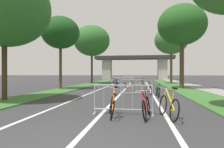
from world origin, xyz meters
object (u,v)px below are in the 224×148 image
bicycle_green_2 (158,91)px  bicycle_silver_7 (132,82)px  bicycle_black_0 (116,84)px  bicycle_purple_5 (125,84)px  tree_right_pine_near (171,40)px  crowd_barrier_nearest (123,100)px  bicycle_orange_3 (112,106)px  tree_left_maple_mid (4,8)px  bicycle_teal_1 (142,82)px  tree_left_pine_far (61,33)px  bicycle_white_9 (149,89)px  crowd_barrier_third (122,83)px  bicycle_red_4 (146,106)px  crowd_barrier_fourth (132,81)px  crowd_barrier_second (136,88)px  bicycle_yellow_6 (168,106)px  bicycle_blue_8 (116,85)px  tree_right_oak_near (182,25)px  tree_left_cypress_far (92,41)px

bicycle_green_2 → bicycle_silver_7: (-2.07, 13.41, 0.01)m
bicycle_black_0 → bicycle_purple_5: bicycle_black_0 is taller
tree_right_pine_near → crowd_barrier_nearest: (-4.90, -21.83, -5.54)m
bicycle_green_2 → bicycle_orange_3: (-2.04, -6.02, 0.01)m
tree_left_maple_mid → bicycle_black_0: 12.14m
tree_right_pine_near → bicycle_teal_1: bearing=-144.1°
bicycle_black_0 → bicycle_green_2: size_ratio=1.03×
tree_left_pine_far → bicycle_white_9: bearing=-26.0°
crowd_barrier_nearest → crowd_barrier_third: 12.43m
crowd_barrier_nearest → bicycle_red_4: bearing=-25.3°
tree_left_pine_far → crowd_barrier_fourth: bearing=52.2°
crowd_barrier_second → bicycle_green_2: size_ratio=1.31×
crowd_barrier_third → bicycle_white_9: size_ratio=1.21×
crowd_barrier_third → crowd_barrier_fourth: size_ratio=0.99×
bicycle_purple_5 → bicycle_yellow_6: bicycle_yellow_6 is taller
bicycle_orange_3 → bicycle_red_4: bicycle_orange_3 is taller
crowd_barrier_nearest → bicycle_blue_8: crowd_barrier_nearest is taller
crowd_barrier_third → tree_right_oak_near: bearing=2.0°
bicycle_red_4 → crowd_barrier_fourth: bearing=-78.4°
crowd_barrier_nearest → bicycle_yellow_6: 1.56m
tree_right_pine_near → tree_right_oak_near: bearing=-92.6°
tree_left_pine_far → bicycle_red_4: size_ratio=3.88×
tree_left_pine_far → bicycle_teal_1: bearing=48.3°
bicycle_purple_5 → bicycle_yellow_6: (2.33, -13.19, 0.03)m
tree_right_pine_near → bicycle_silver_7: 8.23m
tree_left_maple_mid → crowd_barrier_nearest: 8.17m
bicycle_black_0 → bicycle_silver_7: 6.36m
bicycle_black_0 → bicycle_orange_3: size_ratio=0.98×
tree_left_maple_mid → bicycle_green_2: tree_left_maple_mid is taller
tree_left_cypress_far → bicycle_orange_3: size_ratio=4.96×
crowd_barrier_second → bicycle_teal_1: bearing=87.6°
tree_left_pine_far → bicycle_red_4: (7.39, -10.90, -4.79)m
bicycle_purple_5 → bicycle_blue_8: (-0.79, -0.99, -0.01)m
crowd_barrier_third → bicycle_silver_7: 6.74m
crowd_barrier_second → bicycle_yellow_6: bearing=-80.0°
bicycle_orange_3 → bicycle_blue_8: 12.22m
bicycle_purple_5 → bicycle_silver_7: bicycle_silver_7 is taller
tree_right_pine_near → bicycle_red_4: size_ratio=4.67×
tree_left_maple_mid → tree_right_oak_near: tree_right_oak_near is taller
bicycle_black_0 → bicycle_blue_8: bicycle_black_0 is taller
bicycle_teal_1 → bicycle_yellow_6: size_ratio=0.93×
crowd_barrier_fourth → tree_left_maple_mid: bearing=-110.8°
crowd_barrier_second → crowd_barrier_nearest: bearing=-93.2°
bicycle_black_0 → tree_left_cypress_far: bearing=125.8°
bicycle_silver_7 → bicycle_blue_8: bearing=-110.2°
tree_left_pine_far → crowd_barrier_fourth: tree_left_pine_far is taller
tree_right_pine_near → crowd_barrier_fourth: size_ratio=3.78×
crowd_barrier_third → bicycle_blue_8: crowd_barrier_third is taller
tree_left_maple_mid → tree_right_oak_near: (10.91, 10.00, 1.12)m
bicycle_blue_8 → bicycle_purple_5: bearing=51.2°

